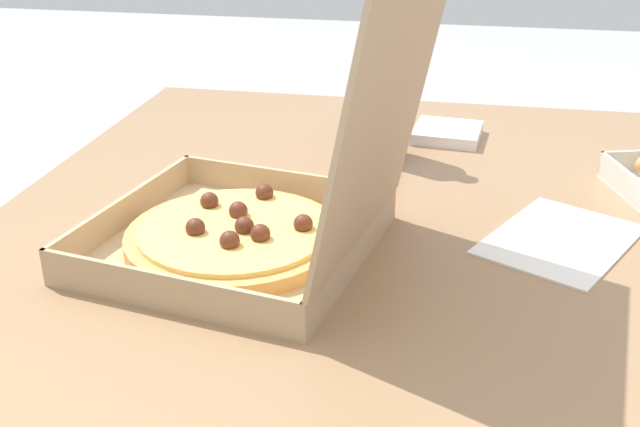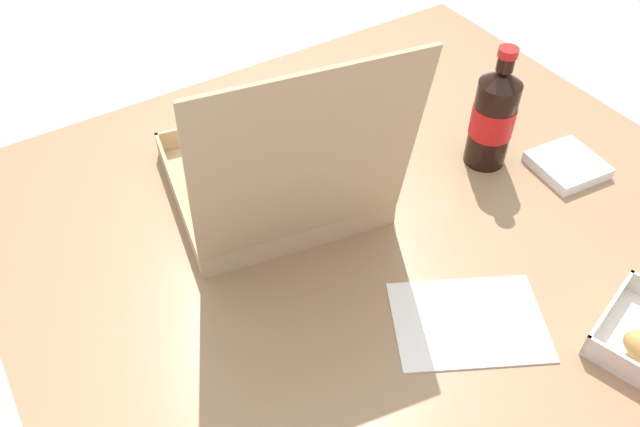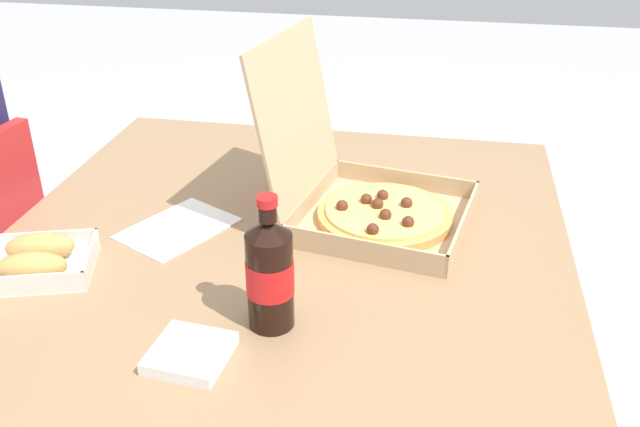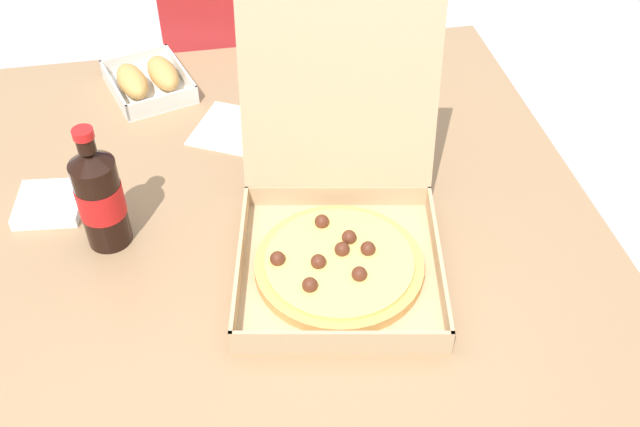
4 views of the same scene
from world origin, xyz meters
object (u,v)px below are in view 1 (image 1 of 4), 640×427
(cola_bottle, at_px, (386,99))
(napkin_pile, at_px, (447,133))
(paper_menu, at_px, (560,240))
(pizza_box_open, at_px, (260,216))

(cola_bottle, distance_m, napkin_pile, 0.17)
(paper_menu, relative_size, napkin_pile, 1.91)
(napkin_pile, bearing_deg, cola_bottle, -42.76)
(paper_menu, height_order, napkin_pile, napkin_pile)
(paper_menu, distance_m, napkin_pile, 0.40)
(cola_bottle, bearing_deg, pizza_box_open, -16.42)
(cola_bottle, bearing_deg, napkin_pile, 137.24)
(pizza_box_open, xyz_separation_m, paper_menu, (-0.10, 0.36, -0.05))
(pizza_box_open, distance_m, napkin_pile, 0.51)
(paper_menu, bearing_deg, napkin_pile, -129.02)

